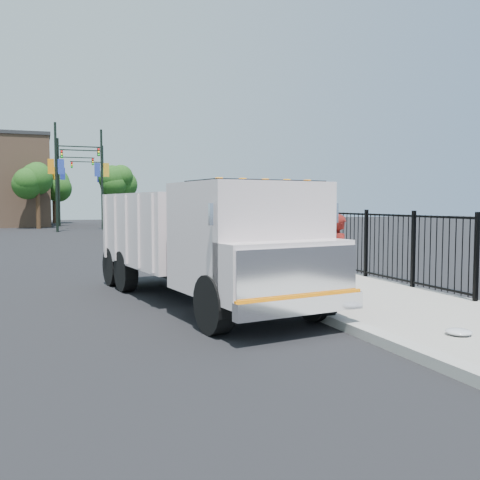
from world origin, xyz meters
name	(u,v)px	position (x,y,z in m)	size (l,w,h in m)	color
ground	(279,301)	(0.00, 0.00, 0.00)	(120.00, 120.00, 0.00)	black
sidewalk	(410,309)	(1.93, -2.00, 0.06)	(3.55, 12.00, 0.12)	#9E998E
curb	(324,316)	(0.00, -2.00, 0.08)	(0.30, 12.00, 0.16)	#ADAAA3
ramp	(187,245)	(2.12, 16.00, 0.00)	(3.95, 24.00, 1.70)	#9E998E
iron_fence	(240,231)	(3.55, 12.00, 0.90)	(0.10, 28.00, 1.80)	black
truck	(204,236)	(-1.59, 0.40, 1.45)	(3.47, 7.78, 2.57)	black
worker	(339,261)	(0.56, -1.54, 1.03)	(0.66, 0.44, 1.82)	maroon
debris	(459,332)	(1.15, -4.14, 0.17)	(0.40, 0.40, 0.10)	silver
light_pole_0	(61,173)	(-3.42, 30.94, 4.36)	(3.77, 0.22, 8.00)	black
light_pole_1	(98,175)	(-0.48, 33.79, 4.36)	(3.77, 0.22, 8.00)	black
light_pole_2	(62,178)	(-2.95, 40.98, 4.36)	(3.78, 0.22, 8.00)	black
light_pole_3	(100,181)	(0.93, 46.11, 4.36)	(3.78, 0.22, 8.00)	black
tree_0	(37,181)	(-5.05, 36.86, 3.95)	(2.75, 2.75, 5.37)	#382314
tree_1	(115,183)	(1.61, 39.82, 3.94)	(2.48, 2.48, 5.24)	#382314
tree_2	(54,185)	(-3.53, 48.86, 3.97)	(3.36, 3.36, 5.68)	#382314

